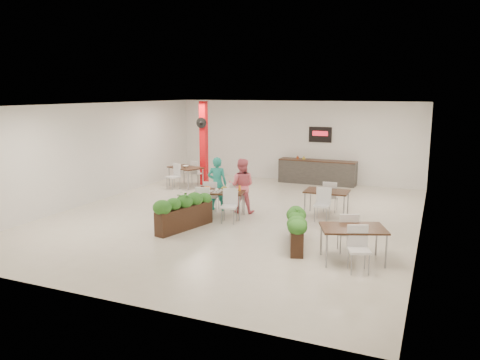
% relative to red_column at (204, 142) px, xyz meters
% --- Properties ---
extents(ground, '(12.00, 12.00, 0.00)m').
position_rel_red_column_xyz_m(ground, '(3.00, -3.79, -1.64)').
color(ground, beige).
rests_on(ground, ground).
extents(room_shell, '(10.10, 12.10, 3.22)m').
position_rel_red_column_xyz_m(room_shell, '(3.00, -3.79, 0.36)').
color(room_shell, white).
rests_on(room_shell, ground).
extents(red_column, '(0.40, 0.41, 3.20)m').
position_rel_red_column_xyz_m(red_column, '(0.00, 0.00, 0.00)').
color(red_column, red).
rests_on(red_column, ground).
extents(service_counter, '(3.00, 0.64, 2.20)m').
position_rel_red_column_xyz_m(service_counter, '(4.00, 1.86, -1.15)').
color(service_counter, '#2E2C29').
rests_on(service_counter, ground).
extents(main_table, '(1.53, 1.83, 0.92)m').
position_rel_red_column_xyz_m(main_table, '(2.59, -4.02, -1.01)').
color(main_table, black).
rests_on(main_table, ground).
extents(diner_man, '(0.66, 0.50, 1.63)m').
position_rel_red_column_xyz_m(diner_man, '(2.20, -3.37, -0.83)').
color(diner_man, teal).
rests_on(diner_man, ground).
extents(diner_woman, '(0.90, 0.77, 1.63)m').
position_rel_red_column_xyz_m(diner_woman, '(3.00, -3.37, -0.83)').
color(diner_woman, '#F46C7D').
rests_on(diner_woman, ground).
extents(planter_left, '(0.79, 1.91, 1.02)m').
position_rel_red_column_xyz_m(planter_left, '(2.30, -5.54, -1.13)').
color(planter_left, black).
rests_on(planter_left, ground).
extents(planter_right, '(0.82, 1.71, 0.92)m').
position_rel_red_column_xyz_m(planter_right, '(5.38, -5.74, -1.16)').
color(planter_right, black).
rests_on(planter_right, ground).
extents(side_table_a, '(1.48, 1.66, 0.92)m').
position_rel_red_column_xyz_m(side_table_a, '(-0.46, -0.62, -1.01)').
color(side_table_a, black).
rests_on(side_table_a, ground).
extents(side_table_b, '(1.25, 1.63, 0.92)m').
position_rel_red_column_xyz_m(side_table_b, '(5.42, -2.76, -1.01)').
color(side_table_b, black).
rests_on(side_table_b, ground).
extents(side_table_c, '(1.56, 1.66, 0.92)m').
position_rel_red_column_xyz_m(side_table_c, '(6.76, -6.21, -1.01)').
color(side_table_c, black).
rests_on(side_table_c, ground).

